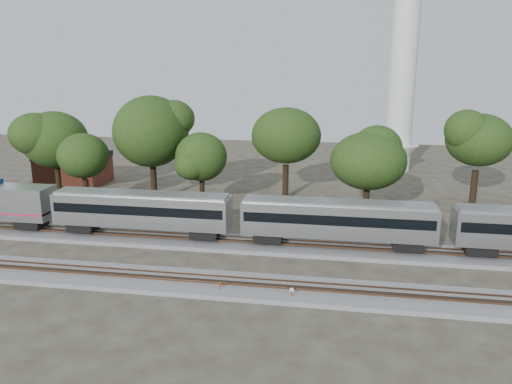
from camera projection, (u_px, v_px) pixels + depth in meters
The scene contains 15 objects.
ground at pixel (188, 265), 45.85m from camera, with size 160.00×160.00×0.00m, color #383328.
track_far at pixel (205, 241), 51.54m from camera, with size 160.00×5.00×0.73m.
track_near at pixel (173, 281), 41.98m from camera, with size 160.00×5.00×0.73m.
train at pixel (339, 219), 48.55m from camera, with size 96.84×3.35×4.93m.
switch_stand_red at pixel (220, 287), 40.01m from camera, with size 0.27×0.15×0.91m.
switch_stand_white at pixel (292, 293), 38.76m from camera, with size 0.34×0.12×1.10m.
switch_lever at pixel (225, 292), 40.06m from camera, with size 0.50×0.30×0.30m, color #512D19.
brick_building at pixel (74, 168), 77.59m from camera, with size 10.11×7.18×4.83m.
tree_1 at pixel (55, 140), 68.06m from camera, with size 8.22×8.22×11.59m.
tree_2 at pixel (83, 156), 63.01m from camera, with size 6.94×6.94×9.78m.
tree_3 at pixel (151, 131), 65.72m from camera, with size 9.63×9.63×13.58m.
tree_4 at pixel (201, 157), 62.98m from camera, with size 6.81×6.81×9.60m.
tree_5 at pixel (286, 136), 66.98m from camera, with size 8.91×8.91×12.56m.
tree_6 at pixel (368, 161), 57.73m from camera, with size 7.28×7.28×10.27m.
tree_7 at pixel (479, 140), 63.71m from camera, with size 8.82×8.82×12.43m.
Camera 1 is at (13.41, -41.14, 17.75)m, focal length 35.00 mm.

